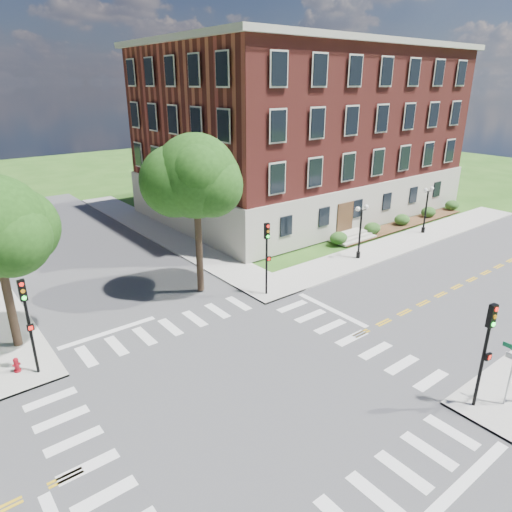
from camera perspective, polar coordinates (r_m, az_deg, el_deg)
ground at (r=21.57m, az=-1.19°, el=-16.37°), size 160.00×160.00×0.00m
road_ew at (r=21.56m, az=-1.19°, el=-16.36°), size 90.00×12.00×0.01m
road_ns at (r=21.56m, az=-1.19°, el=-16.36°), size 12.00×90.00×0.01m
sidewalk_ne at (r=40.93m, az=3.01°, el=2.33°), size 34.00×34.00×0.12m
crosswalk_east at (r=25.79m, az=11.88°, el=-10.03°), size 2.20×10.20×0.02m
stop_bar_east at (r=28.55m, az=9.40°, el=-6.64°), size 0.40×5.50×0.00m
main_building at (r=49.75m, az=5.77°, el=15.33°), size 30.60×22.40×16.50m
shrub_row at (r=46.51m, az=17.70°, el=3.56°), size 18.00×2.00×1.30m
tree_d at (r=28.37m, az=-7.55°, el=9.80°), size 5.19×5.19×10.20m
traffic_signal_se at (r=20.97m, az=26.87°, el=-9.67°), size 0.35×0.40×4.80m
traffic_signal_ne at (r=28.76m, az=1.36°, el=0.80°), size 0.36×0.41×4.80m
traffic_signal_nw at (r=23.27m, az=-26.68°, el=-6.62°), size 0.33×0.36×4.80m
twin_lamp_west at (r=36.06m, az=12.91°, el=3.35°), size 1.36×0.36×4.23m
twin_lamp_east at (r=44.17m, az=20.50°, el=5.74°), size 1.36×0.36×4.23m
fire_hydrant at (r=25.04m, az=-27.75°, el=-11.99°), size 0.35×0.35×0.75m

